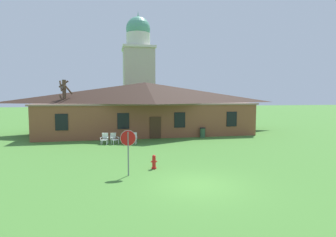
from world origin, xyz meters
name	(u,v)px	position (x,y,z in m)	size (l,w,h in m)	color
ground_plane	(197,185)	(0.00, 0.00, 0.00)	(200.00, 200.00, 0.00)	#477F33
brick_building	(146,107)	(0.00, 19.16, 2.87)	(22.73, 10.40, 5.64)	brown
dome_tower	(139,72)	(0.63, 33.29, 8.03)	(5.18, 5.18, 17.70)	#BCB29E
stop_sign	(128,144)	(-2.99, 2.22, 1.67)	(0.80, 0.13, 2.35)	slate
lawn_chair_by_porch	(105,138)	(-4.39, 11.97, 0.50)	(0.72, 0.76, 0.96)	white
lawn_chair_near_door	(114,138)	(-3.62, 11.89, 0.50)	(0.81, 0.85, 0.96)	silver
lawn_chair_left_end	(126,138)	(-2.63, 11.78, 0.50)	(0.79, 0.84, 0.96)	maroon
lawn_chair_middle	(134,138)	(-1.97, 11.74, 0.50)	(0.75, 0.80, 0.96)	white
bare_tree_beside_building	(65,106)	(-8.38, 17.16, 3.14)	(1.39, 1.40, 5.71)	brown
fire_hydrant	(154,162)	(-1.50, 3.27, 0.38)	(0.36, 0.28, 0.79)	red
trash_bin	(203,133)	(5.00, 13.86, 0.50)	(0.56, 0.56, 0.98)	#335638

